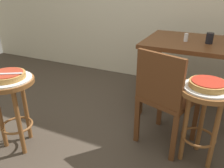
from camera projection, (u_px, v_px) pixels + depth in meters
name	position (u px, v px, depth m)	size (l,w,h in m)	color
ground_plane	(97.00, 138.00, 2.11)	(6.00, 6.00, 0.00)	#42382D
stool_foreground	(11.00, 98.00, 1.84)	(0.39, 0.39, 0.63)	brown
serving_plate_foreground	(8.00, 79.00, 1.77)	(0.36, 0.36, 0.01)	white
pizza_foreground	(7.00, 75.00, 1.76)	(0.27, 0.27, 0.05)	#B78442
stool_middle	(204.00, 108.00, 1.69)	(0.39, 0.39, 0.63)	brown
serving_plate_middle	(208.00, 88.00, 1.63)	(0.35, 0.35, 0.01)	silver
pizza_middle	(208.00, 84.00, 1.61)	(0.26, 0.26, 0.05)	#B78442
dining_table	(194.00, 52.00, 2.38)	(0.99, 0.80, 0.76)	#5B3319
cup_near_edge	(210.00, 38.00, 2.21)	(0.07, 0.07, 0.10)	black
condiment_shaker	(186.00, 38.00, 2.30)	(0.04, 0.04, 0.08)	white
wooden_chair	(165.00, 96.00, 1.86)	(0.51, 0.51, 0.85)	#5B3319
pizza_server_knife	(7.00, 74.00, 1.72)	(0.22, 0.02, 0.01)	silver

